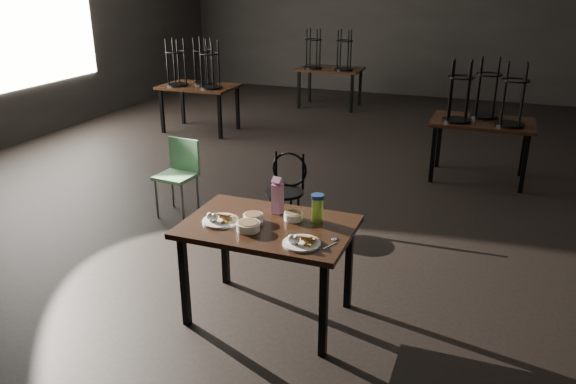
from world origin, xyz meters
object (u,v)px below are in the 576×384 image
at_px(juice_carton, 278,196).
at_px(water_bottle, 317,208).
at_px(main_table, 268,234).
at_px(bentwood_chair, 287,186).
at_px(school_chair, 179,170).

distance_m(juice_carton, water_bottle, 0.32).
distance_m(main_table, bentwood_chair, 1.56).
bearing_deg(juice_carton, water_bottle, -7.08).
bearing_deg(water_bottle, bentwood_chair, 119.25).
height_order(water_bottle, bentwood_chair, water_bottle).
xyz_separation_m(main_table, water_bottle, (0.31, 0.17, 0.18)).
bearing_deg(main_table, bentwood_chair, 105.98).
relative_size(water_bottle, bentwood_chair, 0.26).
bearing_deg(school_chair, bentwood_chair, 5.12).
bearing_deg(bentwood_chair, water_bottle, -63.84).
height_order(juice_carton, bentwood_chair, juice_carton).
bearing_deg(water_bottle, main_table, -150.87).
height_order(main_table, school_chair, school_chair).
relative_size(water_bottle, school_chair, 0.26).
relative_size(bentwood_chair, school_chair, 0.98).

